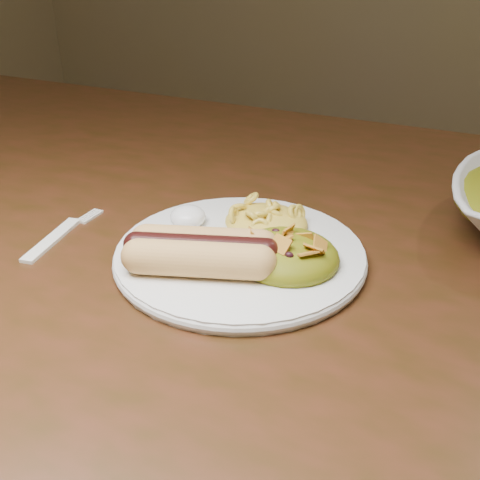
% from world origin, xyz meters
% --- Properties ---
extents(table, '(1.60, 0.90, 0.75)m').
position_xyz_m(table, '(0.00, 0.00, 0.66)').
color(table, '#471F12').
rests_on(table, floor).
extents(plate, '(0.32, 0.32, 0.01)m').
position_xyz_m(plate, '(0.10, -0.09, 0.76)').
color(plate, white).
rests_on(plate, table).
extents(hotdog, '(0.13, 0.10, 0.03)m').
position_xyz_m(hotdog, '(0.08, -0.14, 0.78)').
color(hotdog, tan).
rests_on(hotdog, plate).
extents(mac_and_cheese, '(0.09, 0.08, 0.04)m').
position_xyz_m(mac_and_cheese, '(0.10, -0.03, 0.78)').
color(mac_and_cheese, '#FFE64D').
rests_on(mac_and_cheese, plate).
extents(sour_cream, '(0.04, 0.04, 0.02)m').
position_xyz_m(sour_cream, '(0.02, -0.07, 0.78)').
color(sour_cream, white).
rests_on(sour_cream, plate).
extents(taco_salad, '(0.10, 0.10, 0.05)m').
position_xyz_m(taco_salad, '(0.15, -0.10, 0.78)').
color(taco_salad, '#9D4C0B').
rests_on(taco_salad, plate).
extents(fork, '(0.04, 0.13, 0.00)m').
position_xyz_m(fork, '(-0.10, -0.14, 0.75)').
color(fork, white).
rests_on(fork, table).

